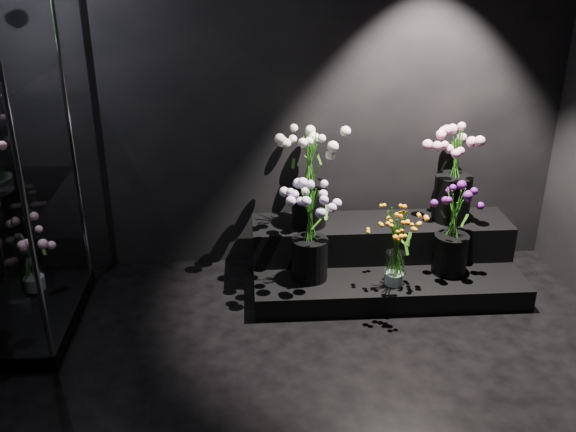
{
  "coord_description": "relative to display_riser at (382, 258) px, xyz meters",
  "views": [
    {
      "loc": [
        -0.24,
        -2.37,
        2.3
      ],
      "look_at": [
        -0.0,
        1.2,
        0.71
      ],
      "focal_mm": 40.0,
      "sensor_mm": 36.0,
      "label": 1
    }
  ],
  "objects": [
    {
      "name": "wall_back",
      "position": [
        -0.7,
        0.37,
        1.23
      ],
      "size": [
        4.0,
        0.0,
        4.0
      ],
      "primitive_type": "plane",
      "rotation": [
        1.57,
        0.0,
        0.0
      ],
      "color": "black",
      "rests_on": "floor"
    },
    {
      "name": "display_riser",
      "position": [
        0.0,
        0.0,
        0.0
      ],
      "size": [
        1.84,
        0.82,
        0.41
      ],
      "color": "black",
      "rests_on": "floor"
    },
    {
      "name": "bouquet_orange_bells",
      "position": [
        0.01,
        -0.34,
        0.27
      ],
      "size": [
        0.33,
        0.33,
        0.55
      ],
      "rotation": [
        0.0,
        0.0,
        0.31
      ],
      "color": "white",
      "rests_on": "display_riser"
    },
    {
      "name": "bouquet_lilac",
      "position": [
        -0.54,
        -0.22,
        0.36
      ],
      "size": [
        0.49,
        0.49,
        0.64
      ],
      "rotation": [
        0.0,
        0.0,
        0.35
      ],
      "color": "black",
      "rests_on": "display_riser"
    },
    {
      "name": "bouquet_purple",
      "position": [
        0.42,
        -0.2,
        0.33
      ],
      "size": [
        0.38,
        0.38,
        0.62
      ],
      "rotation": [
        0.0,
        0.0,
        0.15
      ],
      "color": "black",
      "rests_on": "display_riser"
    },
    {
      "name": "bouquet_cream_roses",
      "position": [
        -0.52,
        0.09,
        0.64
      ],
      "size": [
        0.43,
        0.43,
        0.67
      ],
      "rotation": [
        0.0,
        0.0,
        -0.04
      ],
      "color": "black",
      "rests_on": "display_riser"
    },
    {
      "name": "bouquet_pink_roses",
      "position": [
        0.5,
        0.11,
        0.63
      ],
      "size": [
        0.44,
        0.44,
        0.67
      ],
      "rotation": [
        0.0,
        0.0,
        -0.15
      ],
      "color": "black",
      "rests_on": "display_riser"
    },
    {
      "name": "bouquet_case_base_pink",
      "position": [
        -2.39,
        -0.16,
        0.2
      ],
      "size": [
        0.44,
        0.44,
        0.5
      ],
      "rotation": [
        0.0,
        0.0,
        -0.35
      ],
      "color": "white",
      "rests_on": "display_case"
    }
  ]
}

